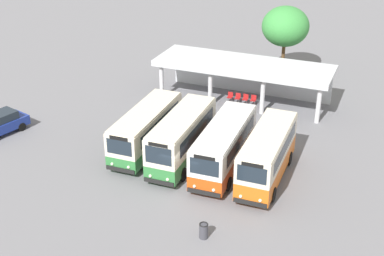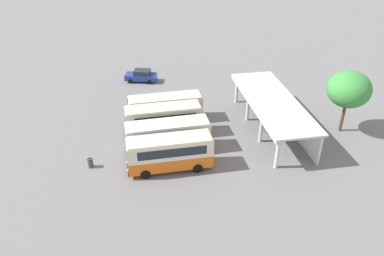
{
  "view_description": "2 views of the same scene",
  "coord_description": "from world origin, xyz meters",
  "px_view_note": "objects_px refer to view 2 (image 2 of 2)",
  "views": [
    {
      "loc": [
        11.03,
        -25.75,
        17.93
      ],
      "look_at": [
        -1.25,
        4.02,
        1.94
      ],
      "focal_mm": 49.49,
      "sensor_mm": 36.0,
      "label": 1
    },
    {
      "loc": [
        32.04,
        -0.15,
        21.0
      ],
      "look_at": [
        1.79,
        5.18,
        2.52
      ],
      "focal_mm": 35.56,
      "sensor_mm": 36.0,
      "label": 2
    }
  ],
  "objects_px": {
    "waiting_chair_end_by_column": "(262,121)",
    "waiting_chair_second_from_end": "(264,124)",
    "city_bus_second_in_row": "(163,120)",
    "litter_bin_apron": "(91,163)",
    "parked_car_flank": "(141,76)",
    "waiting_chair_fourth_seat": "(269,130)",
    "city_bus_fourth_amber": "(170,152)",
    "city_bus_middle_cream": "(168,135)",
    "waiting_chair_middle_seat": "(267,127)",
    "city_bus_nearest_orange": "(165,107)"
  },
  "relations": [
    {
      "from": "city_bus_nearest_orange",
      "to": "city_bus_second_in_row",
      "type": "bearing_deg",
      "value": -10.04
    },
    {
      "from": "waiting_chair_end_by_column",
      "to": "city_bus_second_in_row",
      "type": "bearing_deg",
      "value": -88.9
    },
    {
      "from": "city_bus_second_in_row",
      "to": "waiting_chair_fourth_seat",
      "type": "distance_m",
      "value": 11.01
    },
    {
      "from": "parked_car_flank",
      "to": "waiting_chair_second_from_end",
      "type": "bearing_deg",
      "value": 39.86
    },
    {
      "from": "city_bus_middle_cream",
      "to": "litter_bin_apron",
      "type": "relative_size",
      "value": 9.0
    },
    {
      "from": "waiting_chair_second_from_end",
      "to": "waiting_chair_end_by_column",
      "type": "bearing_deg",
      "value": -177.55
    },
    {
      "from": "litter_bin_apron",
      "to": "waiting_chair_end_by_column",
      "type": "bearing_deg",
      "value": 104.32
    },
    {
      "from": "city_bus_nearest_orange",
      "to": "waiting_chair_fourth_seat",
      "type": "bearing_deg",
      "value": 65.33
    },
    {
      "from": "city_bus_middle_cream",
      "to": "waiting_chair_end_by_column",
      "type": "distance_m",
      "value": 11.09
    },
    {
      "from": "city_bus_fourth_amber",
      "to": "waiting_chair_fourth_seat",
      "type": "bearing_deg",
      "value": 110.48
    },
    {
      "from": "city_bus_second_in_row",
      "to": "waiting_chair_middle_seat",
      "type": "relative_size",
      "value": 9.07
    },
    {
      "from": "city_bus_nearest_orange",
      "to": "waiting_chair_middle_seat",
      "type": "xyz_separation_m",
      "value": [
        4.05,
        10.21,
        -1.15
      ]
    },
    {
      "from": "parked_car_flank",
      "to": "waiting_chair_end_by_column",
      "type": "relative_size",
      "value": 5.18
    },
    {
      "from": "waiting_chair_end_by_column",
      "to": "waiting_chair_fourth_seat",
      "type": "xyz_separation_m",
      "value": [
        2.0,
        0.11,
        0.0
      ]
    },
    {
      "from": "waiting_chair_middle_seat",
      "to": "city_bus_fourth_amber",
      "type": "bearing_deg",
      "value": -66.39
    },
    {
      "from": "litter_bin_apron",
      "to": "waiting_chair_middle_seat",
      "type": "bearing_deg",
      "value": 100.22
    },
    {
      "from": "litter_bin_apron",
      "to": "parked_car_flank",
      "type": "bearing_deg",
      "value": 162.67
    },
    {
      "from": "waiting_chair_end_by_column",
      "to": "waiting_chair_middle_seat",
      "type": "height_order",
      "value": "same"
    },
    {
      "from": "parked_car_flank",
      "to": "waiting_chair_end_by_column",
      "type": "xyz_separation_m",
      "value": [
        13.88,
        12.12,
        -0.3
      ]
    },
    {
      "from": "city_bus_second_in_row",
      "to": "parked_car_flank",
      "type": "relative_size",
      "value": 1.75
    },
    {
      "from": "parked_car_flank",
      "to": "city_bus_nearest_orange",
      "type": "bearing_deg",
      "value": 9.98
    },
    {
      "from": "waiting_chair_second_from_end",
      "to": "city_bus_fourth_amber",
      "type": "bearing_deg",
      "value": -63.44
    },
    {
      "from": "city_bus_middle_cream",
      "to": "waiting_chair_second_from_end",
      "type": "bearing_deg",
      "value": 103.09
    },
    {
      "from": "waiting_chair_end_by_column",
      "to": "waiting_chair_middle_seat",
      "type": "xyz_separation_m",
      "value": [
        1.33,
        0.05,
        0.0
      ]
    },
    {
      "from": "waiting_chair_fourth_seat",
      "to": "litter_bin_apron",
      "type": "relative_size",
      "value": 0.96
    },
    {
      "from": "waiting_chair_end_by_column",
      "to": "waiting_chair_fourth_seat",
      "type": "height_order",
      "value": "same"
    },
    {
      "from": "waiting_chair_fourth_seat",
      "to": "litter_bin_apron",
      "type": "height_order",
      "value": "litter_bin_apron"
    },
    {
      "from": "waiting_chair_end_by_column",
      "to": "city_bus_nearest_orange",
      "type": "bearing_deg",
      "value": -104.99
    },
    {
      "from": "city_bus_middle_cream",
      "to": "waiting_chair_second_from_end",
      "type": "distance_m",
      "value": 10.95
    },
    {
      "from": "waiting_chair_middle_seat",
      "to": "waiting_chair_second_from_end",
      "type": "bearing_deg",
      "value": -177.76
    },
    {
      "from": "city_bus_second_in_row",
      "to": "waiting_chair_fourth_seat",
      "type": "height_order",
      "value": "city_bus_second_in_row"
    },
    {
      "from": "city_bus_middle_cream",
      "to": "waiting_chair_fourth_seat",
      "type": "relative_size",
      "value": 9.42
    },
    {
      "from": "waiting_chair_middle_seat",
      "to": "waiting_chair_fourth_seat",
      "type": "distance_m",
      "value": 0.67
    },
    {
      "from": "parked_car_flank",
      "to": "waiting_chair_second_from_end",
      "type": "distance_m",
      "value": 18.95
    },
    {
      "from": "waiting_chair_end_by_column",
      "to": "waiting_chair_second_from_end",
      "type": "height_order",
      "value": "same"
    },
    {
      "from": "city_bus_second_in_row",
      "to": "litter_bin_apron",
      "type": "distance_m",
      "value": 8.53
    },
    {
      "from": "waiting_chair_second_from_end",
      "to": "litter_bin_apron",
      "type": "relative_size",
      "value": 0.96
    },
    {
      "from": "city_bus_second_in_row",
      "to": "parked_car_flank",
      "type": "bearing_deg",
      "value": -174.14
    },
    {
      "from": "waiting_chair_end_by_column",
      "to": "litter_bin_apron",
      "type": "height_order",
      "value": "litter_bin_apron"
    },
    {
      "from": "city_bus_fourth_amber",
      "to": "waiting_chair_middle_seat",
      "type": "xyz_separation_m",
      "value": [
        -4.72,
        10.81,
        -1.28
      ]
    },
    {
      "from": "waiting_chair_end_by_column",
      "to": "litter_bin_apron",
      "type": "bearing_deg",
      "value": -75.68
    },
    {
      "from": "waiting_chair_middle_seat",
      "to": "waiting_chair_fourth_seat",
      "type": "relative_size",
      "value": 1.0
    },
    {
      "from": "city_bus_second_in_row",
      "to": "waiting_chair_middle_seat",
      "type": "height_order",
      "value": "city_bus_second_in_row"
    },
    {
      "from": "city_bus_second_in_row",
      "to": "waiting_chair_end_by_column",
      "type": "xyz_separation_m",
      "value": [
        -0.21,
        10.67,
        -1.31
      ]
    },
    {
      "from": "city_bus_nearest_orange",
      "to": "waiting_chair_middle_seat",
      "type": "bearing_deg",
      "value": 68.35
    },
    {
      "from": "waiting_chair_middle_seat",
      "to": "litter_bin_apron",
      "type": "distance_m",
      "value": 18.21
    },
    {
      "from": "city_bus_second_in_row",
      "to": "city_bus_fourth_amber",
      "type": "height_order",
      "value": "city_bus_second_in_row"
    },
    {
      "from": "waiting_chair_second_from_end",
      "to": "city_bus_middle_cream",
      "type": "bearing_deg",
      "value": -76.91
    },
    {
      "from": "city_bus_middle_cream",
      "to": "waiting_chair_fourth_seat",
      "type": "xyz_separation_m",
      "value": [
        -1.13,
        10.68,
        -1.21
      ]
    },
    {
      "from": "waiting_chair_end_by_column",
      "to": "city_bus_middle_cream",
      "type": "bearing_deg",
      "value": -73.5
    }
  ]
}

